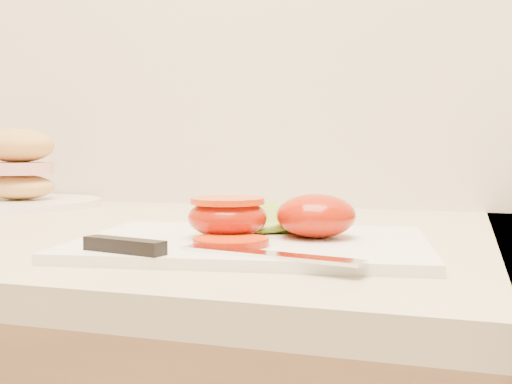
% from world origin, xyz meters
% --- Properties ---
extents(cutting_board, '(0.37, 0.29, 0.01)m').
position_xyz_m(cutting_board, '(-0.06, 1.56, 0.94)').
color(cutting_board, white).
rests_on(cutting_board, counter).
extents(tomato_half_dome, '(0.08, 0.08, 0.04)m').
position_xyz_m(tomato_half_dome, '(-0.00, 1.59, 0.96)').
color(tomato_half_dome, '#B31E08').
rests_on(tomato_half_dome, cutting_board).
extents(tomato_half_cut, '(0.08, 0.08, 0.04)m').
position_xyz_m(tomato_half_cut, '(-0.09, 1.56, 0.96)').
color(tomato_half_cut, '#B31E08').
rests_on(tomato_half_cut, cutting_board).
extents(tomato_slice_0, '(0.07, 0.07, 0.01)m').
position_xyz_m(tomato_slice_0, '(-0.06, 1.51, 0.94)').
color(tomato_slice_0, '#F2570C').
rests_on(tomato_slice_0, cutting_board).
extents(lettuce_leaf_0, '(0.14, 0.10, 0.03)m').
position_xyz_m(lettuce_leaf_0, '(-0.08, 1.63, 0.95)').
color(lettuce_leaf_0, '#89AD2D').
rests_on(lettuce_leaf_0, cutting_board).
extents(lettuce_leaf_1, '(0.14, 0.12, 0.02)m').
position_xyz_m(lettuce_leaf_1, '(-0.04, 1.64, 0.95)').
color(lettuce_leaf_1, '#89AD2D').
rests_on(lettuce_leaf_1, cutting_board).
extents(knife, '(0.25, 0.06, 0.01)m').
position_xyz_m(knife, '(-0.09, 1.45, 0.94)').
color(knife, silver).
rests_on(knife, cutting_board).
extents(sandwich_plate, '(0.27, 0.27, 0.13)m').
position_xyz_m(sandwich_plate, '(-0.57, 1.86, 0.98)').
color(sandwich_plate, white).
rests_on(sandwich_plate, counter).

